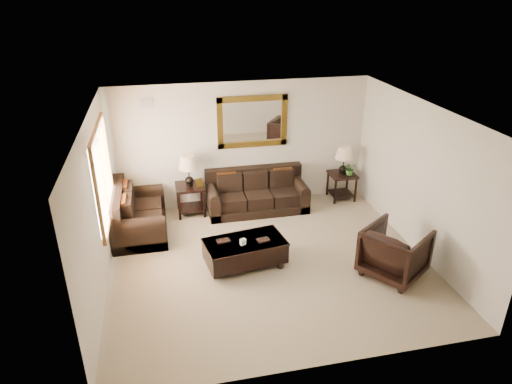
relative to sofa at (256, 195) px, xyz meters
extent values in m
cube|color=gray|center=(-0.23, -2.08, -0.32)|extent=(5.50, 5.00, 0.01)
cube|color=white|center=(-0.23, -2.08, 2.38)|extent=(5.50, 5.00, 0.01)
cube|color=beige|center=(-0.23, 0.42, 1.03)|extent=(5.50, 0.01, 2.70)
cube|color=beige|center=(-0.23, -4.58, 1.03)|extent=(5.50, 0.01, 2.70)
cube|color=beige|center=(-2.98, -2.08, 1.03)|extent=(0.01, 5.00, 2.70)
cube|color=beige|center=(2.52, -2.08, 1.03)|extent=(0.01, 5.00, 2.70)
cube|color=white|center=(-2.96, -1.18, 1.23)|extent=(0.01, 1.80, 1.50)
cube|color=brown|center=(-2.93, -1.18, 2.02)|extent=(0.06, 1.96, 0.08)
cube|color=brown|center=(-2.93, -1.18, 0.44)|extent=(0.06, 1.96, 0.08)
cube|color=brown|center=(-2.93, -2.12, 1.23)|extent=(0.06, 0.08, 1.50)
cube|color=brown|center=(-2.93, -0.24, 1.23)|extent=(0.06, 0.08, 1.50)
cube|color=brown|center=(-2.93, -1.18, 1.23)|extent=(0.05, 0.05, 1.50)
cube|color=#4E340F|center=(0.00, 0.39, 1.53)|extent=(1.50, 0.06, 1.10)
cube|color=white|center=(0.00, 0.40, 1.53)|extent=(1.26, 0.01, 0.86)
cube|color=#999999|center=(-2.13, 0.40, 2.03)|extent=(0.25, 0.02, 0.18)
cube|color=black|center=(0.00, -0.06, -0.23)|extent=(2.13, 0.92, 0.17)
cube|color=black|center=(0.00, 0.29, 0.34)|extent=(2.13, 0.21, 0.43)
cube|color=black|center=(-0.57, -0.08, -0.01)|extent=(0.54, 0.75, 0.26)
cube|color=black|center=(0.00, -0.08, -0.01)|extent=(0.54, 0.75, 0.26)
cube|color=black|center=(0.57, -0.08, -0.01)|extent=(0.54, 0.75, 0.26)
cube|color=black|center=(-0.96, -0.06, -0.06)|extent=(0.21, 0.92, 0.51)
cylinder|color=black|center=(-0.96, -0.06, 0.20)|extent=(0.21, 0.90, 0.21)
cube|color=black|center=(0.96, -0.06, -0.06)|extent=(0.21, 0.92, 0.51)
cylinder|color=black|center=(0.96, -0.06, 0.20)|extent=(0.21, 0.90, 0.21)
cube|color=#6B2F0E|center=(-0.62, 0.12, 0.33)|extent=(0.41, 0.18, 0.42)
cube|color=#6B2F0E|center=(0.62, 0.12, 0.33)|extent=(0.41, 0.18, 0.42)
cube|color=black|center=(-2.46, -0.51, -0.22)|extent=(1.00, 1.69, 0.19)
cube|color=black|center=(-2.84, -0.51, 0.40)|extent=(0.23, 1.69, 0.47)
cube|color=black|center=(-2.44, -0.82, 0.02)|extent=(0.82, 0.59, 0.28)
cube|color=black|center=(-2.44, -0.20, 0.02)|extent=(0.82, 0.59, 0.28)
cube|color=black|center=(-2.46, -1.24, -0.04)|extent=(1.00, 0.23, 0.56)
cylinder|color=black|center=(-2.46, -1.24, 0.24)|extent=(0.98, 0.23, 0.23)
cube|color=black|center=(-2.46, 0.22, -0.04)|extent=(1.00, 0.23, 0.56)
cylinder|color=black|center=(-2.46, 0.22, 0.24)|extent=(0.98, 0.23, 0.23)
cube|color=#6B2F0E|center=(-2.65, -0.87, 0.39)|extent=(0.20, 0.44, 0.45)
cube|color=#6B2F0E|center=(-2.65, -0.15, 0.39)|extent=(0.20, 0.44, 0.45)
cube|color=black|center=(-1.41, 0.08, 0.31)|extent=(0.60, 0.60, 0.05)
cube|color=black|center=(-1.41, 0.08, -0.19)|extent=(0.51, 0.51, 0.03)
cylinder|color=black|center=(-1.67, -0.17, -0.02)|extent=(0.05, 0.05, 0.60)
cylinder|color=black|center=(-1.16, -0.17, -0.02)|extent=(0.05, 0.05, 0.60)
cylinder|color=black|center=(-1.67, 0.34, -0.02)|extent=(0.05, 0.05, 0.60)
cylinder|color=black|center=(-1.16, 0.34, -0.02)|extent=(0.05, 0.05, 0.60)
sphere|color=black|center=(-1.41, 0.08, 0.44)|extent=(0.18, 0.18, 0.18)
cylinder|color=black|center=(-1.41, 0.08, 0.64)|extent=(0.03, 0.03, 0.39)
cone|color=#CDAE89|center=(-1.41, 0.08, 0.86)|extent=(0.41, 0.41, 0.28)
cube|color=#4E340F|center=(-1.22, -0.03, 0.43)|extent=(0.16, 0.11, 0.18)
cube|color=black|center=(2.00, 0.10, 0.27)|extent=(0.56, 0.56, 0.05)
cube|color=black|center=(2.00, 0.10, -0.19)|extent=(0.48, 0.48, 0.03)
cylinder|color=black|center=(1.76, -0.14, -0.03)|extent=(0.05, 0.05, 0.56)
cylinder|color=black|center=(2.24, -0.14, -0.03)|extent=(0.05, 0.05, 0.56)
cylinder|color=black|center=(1.76, 0.34, -0.03)|extent=(0.05, 0.05, 0.56)
cylinder|color=black|center=(2.24, 0.34, -0.03)|extent=(0.05, 0.05, 0.56)
sphere|color=black|center=(2.00, 0.10, 0.40)|extent=(0.17, 0.17, 0.17)
cylinder|color=black|center=(2.00, 0.10, 0.59)|extent=(0.02, 0.02, 0.37)
cone|color=#CDAE89|center=(2.00, 0.10, 0.79)|extent=(0.39, 0.39, 0.27)
sphere|color=black|center=(-1.23, -2.32, -0.27)|extent=(0.12, 0.12, 0.12)
sphere|color=black|center=(-0.08, -2.32, -0.27)|extent=(0.12, 0.12, 0.12)
sphere|color=black|center=(-1.23, -1.81, -0.27)|extent=(0.12, 0.12, 0.12)
sphere|color=black|center=(-0.08, -1.81, -0.27)|extent=(0.12, 0.12, 0.12)
cube|color=black|center=(-0.65, -2.07, -0.04)|extent=(1.45, 0.92, 0.38)
cube|color=black|center=(-0.65, -2.07, 0.13)|extent=(1.47, 0.94, 0.04)
cube|color=black|center=(-1.02, -2.01, 0.17)|extent=(0.25, 0.19, 0.03)
cube|color=black|center=(-0.34, -2.12, 0.16)|extent=(0.23, 0.18, 0.03)
cube|color=white|center=(-0.71, -2.17, 0.20)|extent=(0.11, 0.09, 0.10)
imported|color=black|center=(1.74, -2.89, 0.16)|extent=(1.24, 1.26, 0.95)
imported|color=#28531C|center=(2.12, 0.00, 0.41)|extent=(0.28, 0.31, 0.23)
camera|label=1|loc=(-1.90, -8.71, 4.23)|focal=32.00mm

